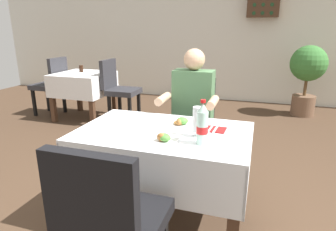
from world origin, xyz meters
The scene contains 16 objects.
back_wall centered at (0.00, 4.32, 1.41)m, with size 11.00×0.12×2.81m, color silver.
main_dining_table centered at (-0.14, 0.12, 0.57)m, with size 1.20×0.77×0.74m.
chair_far_diner_seat centered at (-0.14, 0.90, 0.55)m, with size 0.44×0.50×0.97m.
chair_near_camera_side centered at (-0.14, -0.65, 0.55)m, with size 0.44×0.50×0.97m.
seated_diner_far centered at (-0.09, 0.79, 0.71)m, with size 0.50×0.46×1.26m.
plate_near_camera centered at (-0.08, -0.07, 0.76)m, with size 0.23×0.23×0.07m.
plate_far_diner centered at (-0.05, 0.25, 0.76)m, with size 0.25×0.25×0.06m.
beer_glass_left centered at (0.11, 0.08, 0.85)m, with size 0.07×0.07×0.20m.
cola_bottle_primary centered at (0.17, -0.04, 0.87)m, with size 0.07×0.07×0.28m.
napkin_cutlery_set centered at (0.19, 0.24, 0.75)m, with size 0.18×0.19×0.01m.
background_dining_table centered at (-2.22, 2.28, 0.55)m, with size 0.82×0.82×0.74m.
background_chair_left centered at (-2.84, 2.28, 0.55)m, with size 0.50×0.44×0.97m.
background_chair_right centered at (-1.61, 2.28, 0.55)m, with size 0.50×0.44×0.97m.
background_table_tumbler centered at (-2.31, 2.37, 0.80)m, with size 0.06×0.06×0.11m, color black.
potted_plant_corner centered at (1.21, 3.55, 0.74)m, with size 0.58×0.58×1.17m.
wall_bottle_rack centered at (0.41, 4.15, 1.83)m, with size 0.56×0.21×0.42m.
Camera 1 is at (0.48, -1.68, 1.43)m, focal length 30.89 mm.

